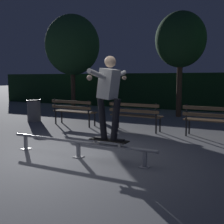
{
  "coord_description": "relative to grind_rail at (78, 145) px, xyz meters",
  "views": [
    {
      "loc": [
        3.12,
        -4.47,
        1.58
      ],
      "look_at": [
        0.35,
        0.91,
        0.85
      ],
      "focal_mm": 45.01,
      "sensor_mm": 36.0,
      "label": 1
    }
  ],
  "objects": [
    {
      "name": "skateboarder",
      "position": [
        0.7,
        -0.0,
        1.09
      ],
      "size": [
        0.62,
        1.41,
        1.56
      ],
      "color": "black",
      "rests_on": "skateboard"
    },
    {
      "name": "park_bench_right_center",
      "position": [
        2.17,
        3.13,
        0.28
      ],
      "size": [
        1.62,
        0.48,
        0.88
      ],
      "color": "black",
      "rests_on": "ground"
    },
    {
      "name": "park_bench_left_center",
      "position": [
        -0.08,
        3.13,
        0.28
      ],
      "size": [
        1.62,
        0.48,
        0.88
      ],
      "color": "black",
      "rests_on": "ground"
    },
    {
      "name": "trash_can",
      "position": [
        -4.12,
        3.19,
        0.16
      ],
      "size": [
        0.52,
        0.52,
        0.8
      ],
      "color": "slate",
      "rests_on": "ground"
    },
    {
      "name": "ground_plane",
      "position": [
        -0.0,
        -0.11,
        -0.26
      ],
      "size": [
        90.0,
        90.0,
        0.0
      ],
      "primitive_type": "plane",
      "color": "slate"
    },
    {
      "name": "tree_far_left",
      "position": [
        -5.2,
        7.24,
        2.96
      ],
      "size": [
        2.71,
        2.71,
        4.72
      ],
      "color": "#4C3828",
      "rests_on": "ground"
    },
    {
      "name": "hedge_backdrop",
      "position": [
        -0.0,
        9.84,
        0.66
      ],
      "size": [
        24.0,
        1.2,
        1.84
      ],
      "primitive_type": "cube",
      "color": "black",
      "rests_on": "ground"
    },
    {
      "name": "grind_rail",
      "position": [
        0.0,
        0.0,
        0.0
      ],
      "size": [
        3.33,
        0.18,
        0.34
      ],
      "color": "#9E9EA3",
      "rests_on": "ground"
    },
    {
      "name": "skateboard",
      "position": [
        0.69,
        0.0,
        0.16
      ],
      "size": [
        0.78,
        0.21,
        0.09
      ],
      "color": "black",
      "rests_on": "grind_rail"
    },
    {
      "name": "park_bench_leftmost",
      "position": [
        -2.33,
        3.13,
        0.28
      ],
      "size": [
        1.62,
        0.48,
        0.88
      ],
      "color": "black",
      "rests_on": "ground"
    },
    {
      "name": "tree_behind_benches",
      "position": [
        0.29,
        6.93,
        2.84
      ],
      "size": [
        2.02,
        2.02,
        4.24
      ],
      "color": "#4C3828",
      "rests_on": "ground"
    }
  ]
}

